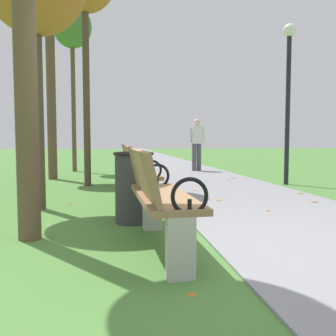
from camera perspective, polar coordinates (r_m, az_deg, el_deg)
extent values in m
plane|color=#4C7F38|center=(3.51, 6.80, -11.94)|extent=(80.00, 80.00, 0.00)
cube|color=gray|center=(21.39, -2.51, 1.65)|extent=(2.60, 44.00, 0.02)
cube|color=#93704C|center=(3.35, -0.72, -4.39)|extent=(0.49, 1.61, 0.05)
cube|color=#93704C|center=(3.30, -3.98, -0.60)|extent=(0.17, 1.60, 0.40)
cube|color=#B7B5AD|center=(2.69, 1.91, -12.01)|extent=(0.20, 0.13, 0.45)
cube|color=#B7B5AD|center=(4.11, -2.41, -6.31)|extent=(0.20, 0.13, 0.45)
torus|color=black|center=(2.61, 3.31, -4.32)|extent=(0.27, 0.04, 0.27)
cylinder|color=black|center=(2.62, 3.31, -6.06)|extent=(0.03, 0.03, 0.12)
torus|color=black|center=(4.09, -1.63, -1.20)|extent=(0.27, 0.04, 0.27)
cylinder|color=black|center=(4.10, -1.62, -2.31)|extent=(0.03, 0.03, 0.12)
cube|color=#93704C|center=(5.65, -3.88, -0.87)|extent=(0.44, 1.60, 0.05)
cube|color=#93704C|center=(5.62, -5.82, 1.39)|extent=(0.13, 1.60, 0.40)
cube|color=#B7B5AD|center=(4.95, -3.20, -4.52)|extent=(0.20, 0.12, 0.45)
cube|color=#B7B5AD|center=(6.41, -4.37, -2.52)|extent=(0.20, 0.12, 0.45)
torus|color=black|center=(4.89, -2.50, -0.31)|extent=(0.27, 0.03, 0.27)
cylinder|color=black|center=(4.90, -2.50, -1.24)|extent=(0.03, 0.03, 0.12)
torus|color=black|center=(6.40, -3.87, 0.76)|extent=(0.27, 0.03, 0.27)
cylinder|color=black|center=(6.40, -3.86, 0.05)|extent=(0.03, 0.03, 0.12)
cube|color=#93704C|center=(8.02, -5.22, 0.63)|extent=(0.49, 1.61, 0.05)
cube|color=#93704C|center=(8.01, -6.59, 2.23)|extent=(0.17, 1.60, 0.40)
cube|color=#B7B5AD|center=(7.31, -5.06, -1.69)|extent=(0.20, 0.13, 0.45)
cube|color=#B7B5AD|center=(8.78, -5.34, -0.69)|extent=(0.20, 0.13, 0.45)
torus|color=black|center=(7.26, -4.60, 1.17)|extent=(0.27, 0.04, 0.27)
cylinder|color=black|center=(7.27, -4.60, 0.54)|extent=(0.03, 0.03, 0.12)
torus|color=black|center=(8.78, -4.97, 1.70)|extent=(0.27, 0.04, 0.27)
cylinder|color=black|center=(8.78, -4.96, 1.18)|extent=(0.03, 0.03, 0.12)
cylinder|color=brown|center=(4.02, -20.99, 18.07)|extent=(0.22, 0.22, 3.91)
cylinder|color=#4C3D2D|center=(5.59, -19.13, 7.87)|extent=(0.15, 0.15, 2.71)
cylinder|color=#4C3D2D|center=(8.25, -12.31, 10.90)|extent=(0.14, 0.14, 3.90)
cylinder|color=brown|center=(9.89, -17.33, 9.84)|extent=(0.22, 0.22, 3.95)
ellipsoid|color=#5B8438|center=(10.41, -17.65, 23.19)|extent=(1.27, 1.27, 1.39)
cylinder|color=brown|center=(12.19, -14.17, 9.04)|extent=(0.14, 0.14, 4.05)
ellipsoid|color=#477A33|center=(12.64, -14.39, 20.13)|extent=(1.18, 1.18, 1.30)
cylinder|color=#4C4C56|center=(11.78, 4.01, 1.64)|extent=(0.14, 0.14, 0.85)
cylinder|color=#4C4C56|center=(11.83, 4.74, 1.65)|extent=(0.14, 0.14, 0.85)
cube|color=white|center=(11.79, 4.39, 5.07)|extent=(0.37, 0.26, 0.56)
sphere|color=beige|center=(11.81, 4.40, 6.96)|extent=(0.20, 0.20, 0.20)
cylinder|color=white|center=(11.72, 3.38, 5.08)|extent=(0.09, 0.09, 0.52)
cylinder|color=white|center=(11.87, 5.39, 5.06)|extent=(0.09, 0.09, 0.52)
cylinder|color=#38383D|center=(4.47, -5.23, -3.21)|extent=(0.44, 0.44, 0.80)
torus|color=black|center=(4.43, -5.27, 2.18)|extent=(0.48, 0.48, 0.04)
cylinder|color=black|center=(8.67, 17.74, 8.16)|extent=(0.10, 0.10, 3.20)
sphere|color=white|center=(8.97, 18.01, 19.32)|extent=(0.28, 0.28, 0.28)
cylinder|color=#93511E|center=(4.75, 1.10, -7.59)|extent=(0.15, 0.15, 0.00)
cylinder|color=#AD6B23|center=(7.73, -18.49, -3.22)|extent=(0.16, 0.16, 0.00)
cylinder|color=#AD6B23|center=(2.51, 3.66, -18.62)|extent=(0.07, 0.07, 0.00)
cylinder|color=brown|center=(7.14, 19.52, -3.69)|extent=(0.14, 0.14, 0.00)
cylinder|color=#93511E|center=(6.38, -2.20, -4.55)|extent=(0.17, 0.17, 0.00)
cylinder|color=#BC842D|center=(7.19, 4.09, -3.40)|extent=(0.13, 0.13, 0.00)
cylinder|color=#93511E|center=(5.93, -14.78, -5.36)|extent=(0.12, 0.12, 0.00)
cylinder|color=#BC842D|center=(8.66, -15.89, -2.38)|extent=(0.16, 0.16, 0.00)
cylinder|color=brown|center=(9.50, 9.97, -1.59)|extent=(0.12, 0.12, 0.00)
cylinder|color=#AD6B23|center=(9.13, 9.23, -1.81)|extent=(0.14, 0.14, 0.00)
cylinder|color=#BC842D|center=(9.88, -17.32, -1.61)|extent=(0.12, 0.12, 0.00)
cylinder|color=#BC842D|center=(10.23, 9.64, -1.17)|extent=(0.07, 0.07, 0.00)
cylinder|color=brown|center=(10.47, -12.13, -1.19)|extent=(0.15, 0.15, 0.00)
cylinder|color=#BC842D|center=(9.02, -15.30, -2.11)|extent=(0.09, 0.09, 0.00)
cylinder|color=#AD6B23|center=(5.29, 15.02, -6.29)|extent=(0.10, 0.10, 0.00)
cylinder|color=#93511E|center=(6.26, 21.39, -4.83)|extent=(0.13, 0.13, 0.00)
cylinder|color=#BC842D|center=(6.09, 7.66, -4.82)|extent=(0.12, 0.12, 0.00)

